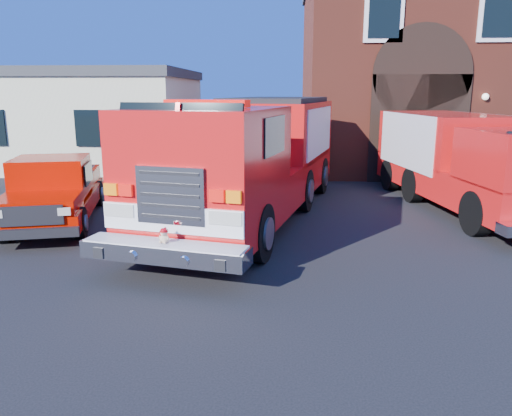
# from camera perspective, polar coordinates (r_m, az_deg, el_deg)

# --- Properties ---
(ground) EXTENTS (100.00, 100.00, 0.00)m
(ground) POSITION_cam_1_polar(r_m,az_deg,el_deg) (10.69, 0.36, -5.32)
(ground) COLOR black
(ground) RESTS_ON ground
(parking_stripe_mid) EXTENTS (0.12, 3.00, 0.01)m
(parking_stripe_mid) POSITION_cam_1_polar(r_m,az_deg,el_deg) (15.72, 25.57, -0.57)
(parking_stripe_mid) COLOR yellow
(parking_stripe_mid) RESTS_ON ground
(parking_stripe_far) EXTENTS (0.12, 3.00, 0.01)m
(parking_stripe_far) POSITION_cam_1_polar(r_m,az_deg,el_deg) (18.46, 22.14, 1.64)
(parking_stripe_far) COLOR yellow
(parking_stripe_far) RESTS_ON ground
(fire_station) EXTENTS (15.20, 10.20, 8.45)m
(fire_station) POSITION_cam_1_polar(r_m,az_deg,el_deg) (25.57, 23.36, 14.09)
(fire_station) COLOR maroon
(fire_station) RESTS_ON ground
(side_building) EXTENTS (10.20, 8.20, 4.35)m
(side_building) POSITION_cam_1_polar(r_m,az_deg,el_deg) (25.03, -19.38, 9.75)
(side_building) COLOR #E8E8BF
(side_building) RESTS_ON ground
(fire_engine) EXTENTS (5.27, 10.88, 3.23)m
(fire_engine) POSITION_cam_1_polar(r_m,az_deg,el_deg) (13.52, -0.38, 5.89)
(fire_engine) COLOR black
(fire_engine) RESTS_ON ground
(pickup_truck) EXTENTS (3.16, 5.67, 1.76)m
(pickup_truck) POSITION_cam_1_polar(r_m,az_deg,el_deg) (14.15, -21.99, 1.79)
(pickup_truck) COLOR black
(pickup_truck) RESTS_ON ground
(secondary_truck) EXTENTS (3.83, 8.65, 2.71)m
(secondary_truck) POSITION_cam_1_polar(r_m,az_deg,el_deg) (15.87, 22.67, 5.25)
(secondary_truck) COLOR black
(secondary_truck) RESTS_ON ground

